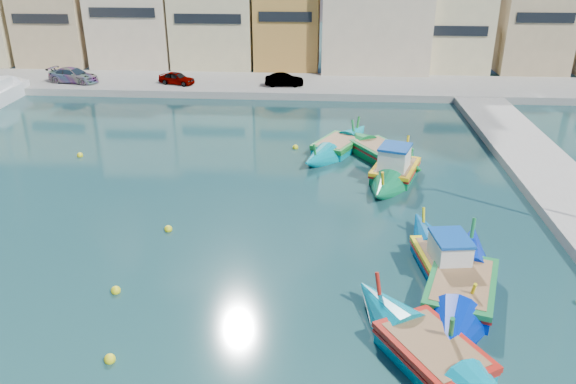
% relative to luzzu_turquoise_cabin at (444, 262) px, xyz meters
% --- Properties ---
extents(ground, '(160.00, 160.00, 0.00)m').
position_rel_luzzu_turquoise_cabin_xyz_m(ground, '(-10.53, -1.97, -0.32)').
color(ground, '#122D36').
rests_on(ground, ground).
extents(north_quay, '(80.00, 8.00, 0.60)m').
position_rel_luzzu_turquoise_cabin_xyz_m(north_quay, '(-10.53, 30.03, -0.02)').
color(north_quay, gray).
rests_on(north_quay, ground).
extents(north_townhouses, '(83.20, 7.87, 10.19)m').
position_rel_luzzu_turquoise_cabin_xyz_m(north_townhouses, '(-3.85, 37.39, 4.68)').
color(north_townhouses, '#CABA8B').
rests_on(north_townhouses, ground).
extents(parked_cars, '(22.86, 2.60, 1.30)m').
position_rel_luzzu_turquoise_cabin_xyz_m(parked_cars, '(-21.13, 28.53, 0.88)').
color(parked_cars, '#4C1919').
rests_on(parked_cars, north_quay).
extents(luzzu_turquoise_cabin, '(2.95, 8.42, 2.65)m').
position_rel_luzzu_turquoise_cabin_xyz_m(luzzu_turquoise_cabin, '(0.00, 0.00, 0.00)').
color(luzzu_turquoise_cabin, '#005299').
rests_on(luzzu_turquoise_cabin, ground).
extents(luzzu_blue_cabin, '(4.70, 8.83, 3.05)m').
position_rel_luzzu_turquoise_cabin_xyz_m(luzzu_blue_cabin, '(-0.98, 9.61, 0.05)').
color(luzzu_blue_cabin, '#0B7641').
rests_on(luzzu_blue_cabin, ground).
extents(luzzu_cyan_mid, '(5.63, 8.63, 2.55)m').
position_rel_luzzu_turquoise_cabin_xyz_m(luzzu_cyan_mid, '(-4.13, 13.76, -0.05)').
color(luzzu_cyan_mid, '#008699').
rests_on(luzzu_cyan_mid, ground).
extents(luzzu_green, '(6.11, 8.31, 2.64)m').
position_rel_luzzu_turquoise_cabin_xyz_m(luzzu_green, '(-1.61, 12.88, -0.04)').
color(luzzu_green, '#0B7836').
rests_on(luzzu_green, ground).
extents(luzzu_blue_south, '(5.11, 10.04, 2.84)m').
position_rel_luzzu_turquoise_cabin_xyz_m(luzzu_blue_south, '(0.26, -1.96, -0.02)').
color(luzzu_blue_south, '#0020A7').
rests_on(luzzu_blue_south, ground).
extents(luzzu_cyan_south, '(6.12, 8.41, 2.64)m').
position_rel_luzzu_turquoise_cabin_xyz_m(luzzu_cyan_south, '(-1.33, -5.60, -0.04)').
color(luzzu_cyan_south, '#0082A0').
rests_on(luzzu_cyan_south, ground).
extents(yacht_north, '(3.07, 9.58, 12.66)m').
position_rel_luzzu_turquoise_cabin_xyz_m(yacht_north, '(-32.17, 25.84, 0.18)').
color(yacht_north, white).
rests_on(yacht_north, ground).
extents(mooring_buoys, '(24.79, 21.87, 0.36)m').
position_rel_luzzu_turquoise_cabin_xyz_m(mooring_buoys, '(-8.60, 1.39, -0.24)').
color(mooring_buoys, yellow).
rests_on(mooring_buoys, ground).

